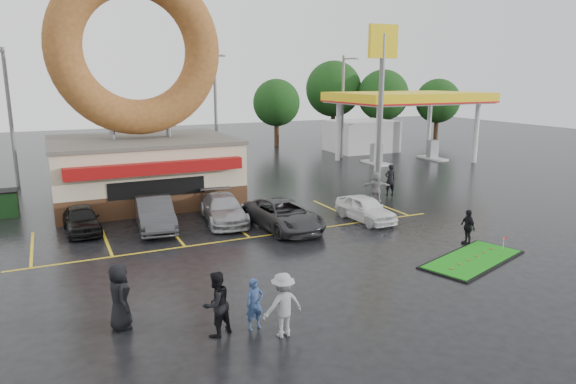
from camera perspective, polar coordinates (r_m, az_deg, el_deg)
name	(u,v)px	position (r m, az deg, el deg)	size (l,w,h in m)	color
ground	(281,261)	(20.59, -0.83, -7.71)	(120.00, 120.00, 0.00)	black
donut_shop	(141,125)	(31.08, -16.04, 7.19)	(10.20, 8.70, 13.50)	#472B19
gas_station	(386,116)	(47.72, 10.89, 8.27)	(12.30, 13.65, 5.90)	silver
shell_sign	(382,74)	(36.25, 10.39, 12.79)	(2.20, 0.36, 10.60)	slate
streetlight_left	(10,115)	(37.65, -28.49, 7.52)	(0.40, 2.21, 9.00)	slate
streetlight_mid	(216,109)	(40.39, -8.01, 9.16)	(0.40, 2.21, 9.00)	slate
streetlight_right	(343,105)	(46.26, 6.15, 9.64)	(0.40, 2.21, 9.00)	slate
tree_far_a	(383,95)	(58.49, 10.52, 10.51)	(5.60, 5.60, 8.00)	#332114
tree_far_b	(438,101)	(60.67, 16.30, 9.68)	(4.90, 4.90, 7.00)	#332114
tree_far_c	(334,89)	(59.67, 5.08, 11.34)	(6.30, 6.30, 9.00)	#332114
tree_far_d	(276,103)	(54.30, -1.30, 9.88)	(4.90, 4.90, 7.00)	#332114
car_black	(81,219)	(26.05, -21.97, -2.80)	(1.50, 3.74, 1.27)	black
car_dgrey	(155,214)	(25.43, -14.59, -2.33)	(1.62, 4.66, 1.53)	#303032
car_silver	(223,209)	(26.02, -7.20, -1.87)	(1.92, 4.72, 1.37)	#9A999E
car_grey	(283,215)	(24.66, -0.51, -2.54)	(2.33, 5.05, 1.40)	#313133
car_white	(365,208)	(26.34, 8.60, -1.82)	(1.52, 3.79, 1.29)	white
person_blue	(255,304)	(15.18, -3.72, -12.30)	(0.56, 0.37, 1.54)	navy
person_blackjkt	(216,304)	(14.88, -7.98, -12.20)	(0.92, 0.71, 1.89)	black
person_hoodie	(283,305)	(14.70, -0.57, -12.43)	(1.21, 0.69, 1.87)	gray
person_bystander	(120,296)	(15.86, -18.22, -10.93)	(0.97, 0.63, 1.98)	black
person_cameraman	(468,227)	(23.74, 19.33, -3.68)	(0.91, 0.38, 1.56)	black
person_walker_near	(376,187)	(30.43, 9.77, 0.57)	(1.65, 0.53, 1.78)	gray
person_walker_far	(390,180)	(32.31, 11.28, 1.36)	(0.71, 0.46, 1.94)	black
putting_green	(473,259)	(21.97, 19.83, -7.05)	(5.30, 3.55, 0.61)	black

